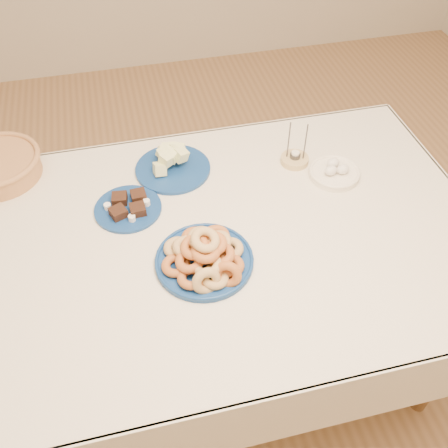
# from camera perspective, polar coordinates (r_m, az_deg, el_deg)

# --- Properties ---
(ground) EXTENTS (5.00, 5.00, 0.00)m
(ground) POSITION_cam_1_polar(r_m,az_deg,el_deg) (2.19, -0.32, -14.54)
(ground) COLOR #956D46
(ground) RESTS_ON ground
(dining_table) EXTENTS (1.71, 1.11, 0.75)m
(dining_table) POSITION_cam_1_polar(r_m,az_deg,el_deg) (1.66, -0.41, -3.69)
(dining_table) COLOR brown
(dining_table) RESTS_ON ground
(donut_platter) EXTENTS (0.30, 0.30, 0.14)m
(donut_platter) POSITION_cam_1_polar(r_m,az_deg,el_deg) (1.47, -2.21, -3.72)
(donut_platter) COLOR navy
(donut_platter) RESTS_ON dining_table
(melon_plate) EXTENTS (0.35, 0.35, 0.09)m
(melon_plate) POSITION_cam_1_polar(r_m,az_deg,el_deg) (1.81, -5.96, 7.12)
(melon_plate) COLOR navy
(melon_plate) RESTS_ON dining_table
(brownie_plate) EXTENTS (0.25, 0.25, 0.04)m
(brownie_plate) POSITION_cam_1_polar(r_m,az_deg,el_deg) (1.68, -10.89, 1.91)
(brownie_plate) COLOR navy
(brownie_plate) RESTS_ON dining_table
(candle_holder) EXTENTS (0.13, 0.13, 0.17)m
(candle_holder) POSITION_cam_1_polar(r_m,az_deg,el_deg) (1.85, 8.08, 7.38)
(candle_holder) COLOR tan
(candle_holder) RESTS_ON dining_table
(egg_bowl) EXTENTS (0.20, 0.20, 0.06)m
(egg_bowl) POSITION_cam_1_polar(r_m,az_deg,el_deg) (1.81, 12.50, 5.80)
(egg_bowl) COLOR white
(egg_bowl) RESTS_ON dining_table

